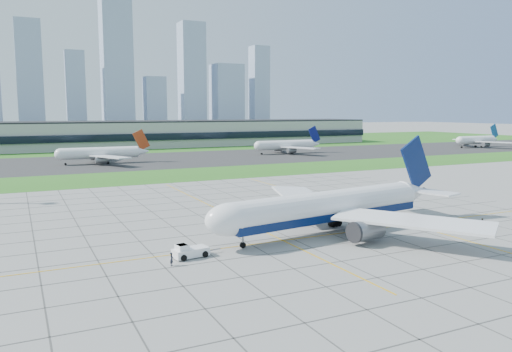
# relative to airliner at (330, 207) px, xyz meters

# --- Properties ---
(ground) EXTENTS (1400.00, 1400.00, 0.00)m
(ground) POSITION_rel_airliner_xyz_m (-0.34, 0.54, -4.61)
(ground) COLOR gray
(ground) RESTS_ON ground
(grass_median) EXTENTS (700.00, 35.00, 0.04)m
(grass_median) POSITION_rel_airliner_xyz_m (-0.34, 90.54, -4.59)
(grass_median) COLOR #29631C
(grass_median) RESTS_ON ground
(asphalt_taxiway) EXTENTS (700.00, 75.00, 0.04)m
(asphalt_taxiway) POSITION_rel_airliner_xyz_m (-0.34, 145.54, -4.58)
(asphalt_taxiway) COLOR #383838
(asphalt_taxiway) RESTS_ON ground
(grass_far) EXTENTS (700.00, 145.00, 0.04)m
(grass_far) POSITION_rel_airliner_xyz_m (-0.34, 255.54, -4.59)
(grass_far) COLOR #29631C
(grass_far) RESTS_ON ground
(apron_markings) EXTENTS (120.00, 130.00, 0.03)m
(apron_markings) POSITION_rel_airliner_xyz_m (0.09, 11.63, -4.60)
(apron_markings) COLOR #474744
(apron_markings) RESTS_ON ground
(terminal) EXTENTS (260.00, 43.00, 15.80)m
(terminal) POSITION_rel_airliner_xyz_m (39.66, 230.41, 3.28)
(terminal) COLOR #B7B7B2
(terminal) RESTS_ON ground
(city_skyline) EXTENTS (523.00, 32.40, 160.00)m
(city_skyline) POSITION_rel_airliner_xyz_m (-9.05, 520.54, 54.48)
(city_skyline) COLOR #92A4BF
(city_skyline) RESTS_ON ground
(airliner) EXTENTS (53.37, 53.71, 16.86)m
(airliner) POSITION_rel_airliner_xyz_m (0.00, 0.00, 0.00)
(airliner) COLOR white
(airliner) RESTS_ON ground
(pushback_tug) EXTENTS (7.88, 3.37, 2.16)m
(pushback_tug) POSITION_rel_airliner_xyz_m (-27.76, -3.97, -3.65)
(pushback_tug) COLOR white
(pushback_tug) RESTS_ON ground
(crew_near) EXTENTS (0.77, 0.85, 1.95)m
(crew_near) POSITION_rel_airliner_xyz_m (-31.25, -6.76, -3.63)
(crew_near) COLOR black
(crew_near) RESTS_ON ground
(crew_far) EXTENTS (1.16, 1.19, 1.94)m
(crew_far) POSITION_rel_airliner_xyz_m (27.47, -9.94, -3.64)
(crew_far) COLOR #29271B
(crew_far) RESTS_ON ground
(distant_jet_1) EXTENTS (36.35, 42.66, 14.08)m
(distant_jet_1) POSITION_rel_airliner_xyz_m (-18.15, 140.30, -0.13)
(distant_jet_1) COLOR white
(distant_jet_1) RESTS_ON ground
(distant_jet_2) EXTENTS (36.37, 42.66, 14.08)m
(distant_jet_2) POSITION_rel_airliner_xyz_m (75.14, 149.64, -0.13)
(distant_jet_2) COLOR white
(distant_jet_2) RESTS_ON ground
(distant_jet_3) EXTENTS (32.41, 42.66, 14.08)m
(distant_jet_3) POSITION_rel_airliner_xyz_m (200.31, 138.80, -0.13)
(distant_jet_3) COLOR white
(distant_jet_3) RESTS_ON ground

